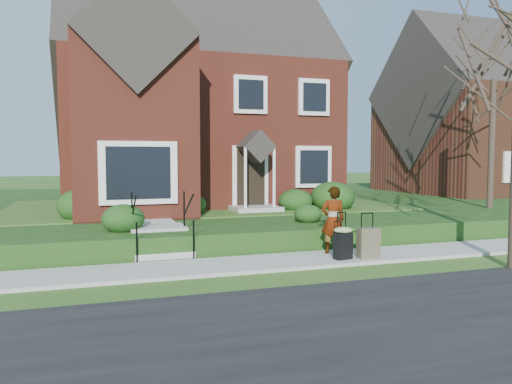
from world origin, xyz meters
name	(u,v)px	position (x,y,z in m)	size (l,w,h in m)	color
ground	(280,264)	(0.00, 0.00, 0.00)	(120.00, 120.00, 0.00)	#2D5119
street	(415,338)	(0.00, -5.00, 0.01)	(60.00, 6.00, 0.01)	black
sidewalk	(280,262)	(0.00, 0.00, 0.04)	(60.00, 1.60, 0.08)	#9E9B93
terrace	(275,204)	(4.00, 10.90, 0.30)	(44.00, 20.00, 0.60)	#15330E
walkway	(146,216)	(-2.50, 5.00, 0.63)	(1.20, 6.00, 0.06)	#9E9B93
main_house	(190,87)	(-0.21, 9.61, 5.26)	(10.40, 10.20, 9.40)	maroon
neighbour_house	(485,105)	(16.00, 11.00, 5.25)	(9.40, 8.00, 9.20)	brown
front_steps	(160,237)	(-2.50, 1.84, 0.47)	(1.40, 2.02, 1.50)	#9E9B93
foundation_shrubs	(230,200)	(0.13, 4.81, 1.07)	(9.90, 4.27, 1.10)	#123710
woman	(333,220)	(1.53, 0.37, 0.91)	(0.60, 0.40, 1.65)	#999999
suitcase_black	(343,241)	(1.42, -0.35, 0.51)	(0.53, 0.46, 1.10)	black
suitcase_olive	(368,243)	(2.04, -0.43, 0.44)	(0.51, 0.31, 1.07)	brown
tree_gap	(494,67)	(9.61, 3.78, 5.64)	(5.05, 5.05, 7.21)	#4D3B2F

